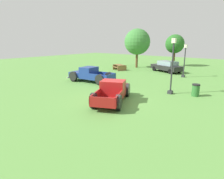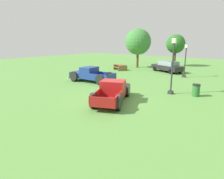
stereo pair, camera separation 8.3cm
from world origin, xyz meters
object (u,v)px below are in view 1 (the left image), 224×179
(lamp_post_far, at_px, (172,65))
(oak_tree_center, at_px, (137,42))
(lamp_post_near, at_px, (185,60))
(pickup_truck_behind_left, at_px, (89,75))
(sedan_distant_a, at_px, (167,66))
(trash_can, at_px, (196,90))
(picnic_table, at_px, (119,67))
(pickup_truck_foreground, at_px, (113,91))
(oak_tree_east, at_px, (175,44))

(lamp_post_far, xyz_separation_m, oak_tree_center, (-10.66, 11.84, 1.65))
(lamp_post_near, bearing_deg, pickup_truck_behind_left, -127.59)
(pickup_truck_behind_left, relative_size, sedan_distant_a, 1.08)
(lamp_post_near, bearing_deg, trash_can, -64.14)
(lamp_post_far, relative_size, picnic_table, 1.95)
(pickup_truck_behind_left, bearing_deg, lamp_post_far, 5.06)
(sedan_distant_a, relative_size, oak_tree_center, 0.81)
(pickup_truck_behind_left, height_order, sedan_distant_a, pickup_truck_behind_left)
(pickup_truck_foreground, relative_size, sedan_distant_a, 1.06)
(pickup_truck_behind_left, distance_m, picnic_table, 8.99)
(sedan_distant_a, xyz_separation_m, lamp_post_far, (4.97, -10.44, 1.54))
(picnic_table, bearing_deg, pickup_truck_foreground, -54.73)
(sedan_distant_a, relative_size, lamp_post_near, 1.26)
(lamp_post_far, height_order, picnic_table, lamp_post_far)
(oak_tree_east, bearing_deg, lamp_post_near, -61.65)
(lamp_post_far, distance_m, trash_can, 2.63)
(pickup_truck_foreground, distance_m, picnic_table, 15.00)
(trash_can, bearing_deg, oak_tree_center, 137.80)
(pickup_truck_foreground, height_order, sedan_distant_a, sedan_distant_a)
(lamp_post_far, xyz_separation_m, trash_can, (1.79, 0.55, -1.84))
(picnic_table, xyz_separation_m, oak_tree_center, (0.42, 3.96, 3.47))
(pickup_truck_behind_left, relative_size, trash_can, 5.49)
(lamp_post_near, bearing_deg, oak_tree_center, 156.67)
(oak_tree_center, bearing_deg, sedan_distant_a, -13.81)
(sedan_distant_a, xyz_separation_m, lamp_post_near, (3.13, -2.41, 1.22))
(lamp_post_far, bearing_deg, pickup_truck_behind_left, -174.94)
(lamp_post_far, bearing_deg, lamp_post_near, 102.88)
(pickup_truck_foreground, distance_m, pickup_truck_behind_left, 7.17)
(pickup_truck_foreground, distance_m, lamp_post_far, 5.25)
(pickup_truck_behind_left, distance_m, lamp_post_near, 11.17)
(sedan_distant_a, height_order, oak_tree_east, oak_tree_east)
(trash_can, relative_size, oak_tree_center, 0.16)
(pickup_truck_foreground, relative_size, oak_tree_east, 0.99)
(lamp_post_far, bearing_deg, oak_tree_east, 111.59)
(picnic_table, distance_m, trash_can, 14.81)
(pickup_truck_behind_left, xyz_separation_m, oak_tree_center, (-2.05, 12.60, 3.23))
(lamp_post_near, relative_size, trash_can, 4.02)
(pickup_truck_foreground, xyz_separation_m, pickup_truck_behind_left, (-6.19, 3.61, 0.03))
(pickup_truck_behind_left, relative_size, lamp_post_far, 1.18)
(oak_tree_center, bearing_deg, pickup_truck_behind_left, -80.76)
(lamp_post_near, distance_m, picnic_table, 9.37)
(oak_tree_center, bearing_deg, lamp_post_near, -23.33)
(picnic_table, bearing_deg, pickup_truck_behind_left, -74.03)
(lamp_post_near, bearing_deg, sedan_distant_a, 142.48)
(pickup_truck_foreground, height_order, lamp_post_far, lamp_post_far)
(picnic_table, height_order, oak_tree_east, oak_tree_east)
(lamp_post_far, distance_m, oak_tree_center, 16.01)
(pickup_truck_foreground, relative_size, lamp_post_far, 1.16)
(pickup_truck_behind_left, height_order, lamp_post_near, lamp_post_near)
(pickup_truck_foreground, bearing_deg, pickup_truck_behind_left, 149.76)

